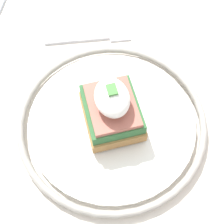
# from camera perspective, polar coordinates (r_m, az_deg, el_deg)

# --- Properties ---
(ground_plane) EXTENTS (6.00, 6.00, 0.00)m
(ground_plane) POSITION_cam_1_polar(r_m,az_deg,el_deg) (1.19, -0.42, -17.52)
(ground_plane) COLOR #B2ADA3
(dining_table) EXTENTS (0.92, 0.70, 0.76)m
(dining_table) POSITION_cam_1_polar(r_m,az_deg,el_deg) (0.59, -0.82, -5.39)
(dining_table) COLOR beige
(dining_table) RESTS_ON ground_plane
(plate) EXTENTS (0.27, 0.27, 0.02)m
(plate) POSITION_cam_1_polar(r_m,az_deg,el_deg) (0.44, -0.00, -1.70)
(plate) COLOR silver
(plate) RESTS_ON dining_table
(sandwich) EXTENTS (0.09, 0.07, 0.08)m
(sandwich) POSITION_cam_1_polar(r_m,az_deg,el_deg) (0.41, 0.06, 0.65)
(sandwich) COLOR #9E703D
(sandwich) RESTS_ON plate
(fork) EXTENTS (0.03, 0.15, 0.00)m
(fork) POSITION_cam_1_polar(r_m,az_deg,el_deg) (0.54, -3.52, 13.33)
(fork) COLOR silver
(fork) RESTS_ON dining_table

